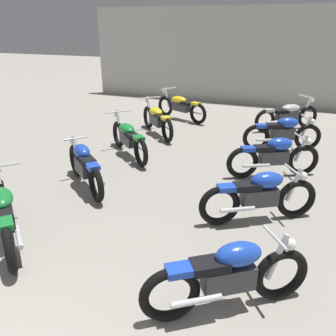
% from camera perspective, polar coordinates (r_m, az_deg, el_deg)
% --- Properties ---
extents(back_wall, '(13.33, 0.24, 3.60)m').
position_cam_1_polar(back_wall, '(14.29, 13.65, 17.15)').
color(back_wall, '#B2B2AD').
rests_on(back_wall, ground).
extents(motorcycle_left_row_1, '(1.70, 1.52, 0.97)m').
position_cam_1_polar(motorcycle_left_row_1, '(5.59, -25.07, -6.65)').
color(motorcycle_left_row_1, black).
rests_on(motorcycle_left_row_1, ground).
extents(motorcycle_left_row_2, '(1.60, 1.32, 0.88)m').
position_cam_1_polar(motorcycle_left_row_2, '(6.89, -13.42, 0.43)').
color(motorcycle_left_row_2, black).
rests_on(motorcycle_left_row_2, ground).
extents(motorcycle_left_row_3, '(1.70, 1.52, 0.97)m').
position_cam_1_polar(motorcycle_left_row_3, '(8.43, -6.44, 4.92)').
color(motorcycle_left_row_3, black).
rests_on(motorcycle_left_row_3, ground).
extents(motorcycle_left_row_4, '(1.60, 1.62, 0.97)m').
position_cam_1_polar(motorcycle_left_row_4, '(10.06, -1.80, 7.94)').
color(motorcycle_left_row_4, black).
rests_on(motorcycle_left_row_4, ground).
extents(motorcycle_left_row_5, '(2.02, 1.07, 0.97)m').
position_cam_1_polar(motorcycle_left_row_5, '(11.72, 2.09, 10.02)').
color(motorcycle_left_row_5, black).
rests_on(motorcycle_left_row_5, ground).
extents(motorcycle_right_row_1, '(1.65, 1.25, 0.88)m').
position_cam_1_polar(motorcycle_right_row_1, '(4.01, 9.90, -16.77)').
color(motorcycle_right_row_1, black).
rests_on(motorcycle_right_row_1, ground).
extents(motorcycle_right_row_2, '(1.73, 1.14, 0.88)m').
position_cam_1_polar(motorcycle_right_row_2, '(5.74, 14.72, -4.30)').
color(motorcycle_right_row_2, black).
rests_on(motorcycle_right_row_2, ground).
extents(motorcycle_right_row_3, '(1.78, 1.04, 0.88)m').
position_cam_1_polar(motorcycle_right_row_3, '(7.51, 16.87, 1.90)').
color(motorcycle_right_row_3, black).
rests_on(motorcycle_right_row_3, ground).
extents(motorcycle_right_row_4, '(1.85, 0.88, 0.88)m').
position_cam_1_polar(motorcycle_right_row_4, '(9.20, 18.17, 5.48)').
color(motorcycle_right_row_4, black).
rests_on(motorcycle_right_row_4, ground).
extents(motorcycle_right_row_5, '(1.72, 1.49, 0.97)m').
position_cam_1_polar(motorcycle_right_row_5, '(11.12, 18.84, 8.17)').
color(motorcycle_right_row_5, black).
rests_on(motorcycle_right_row_5, ground).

